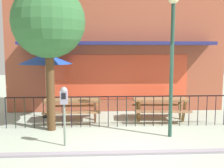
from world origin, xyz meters
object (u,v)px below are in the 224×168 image
patio_umbrella (46,59)px  street_lamp (172,45)px  picnic_table_left (73,104)px  street_tree (49,23)px  parking_meter_near (64,101)px  picnic_table_right (160,103)px

patio_umbrella → street_lamp: 4.50m
picnic_table_left → street_tree: street_tree is taller
patio_umbrella → street_lamp: size_ratio=0.59×
parking_meter_near → picnic_table_right: bearing=38.2°
patio_umbrella → parking_meter_near: 3.26m
picnic_table_right → street_tree: 4.42m
picnic_table_right → street_lamp: size_ratio=0.49×
street_lamp → street_tree: bearing=166.4°
picnic_table_right → patio_umbrella: (-3.90, 0.67, 1.46)m
picnic_table_right → parking_meter_near: size_ratio=1.26×
picnic_table_left → patio_umbrella: 1.87m
picnic_table_left → picnic_table_right: bearing=0.1°
parking_meter_near → street_lamp: (2.81, 0.57, 1.37)m
picnic_table_left → picnic_table_right: same height
picnic_table_right → parking_meter_near: (-2.93, -2.31, 0.53)m
street_lamp → parking_meter_near: bearing=-168.4°
parking_meter_near → street_tree: 2.51m
picnic_table_left → street_lamp: 3.81m
patio_umbrella → street_tree: (0.41, -1.59, 1.08)m
picnic_table_left → street_lamp: bearing=-31.5°
picnic_table_right → parking_meter_near: 3.77m
patio_umbrella → street_lamp: (3.78, -2.40, 0.45)m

